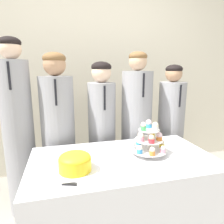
{
  "coord_description": "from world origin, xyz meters",
  "views": [
    {
      "loc": [
        -0.42,
        -0.93,
        1.33
      ],
      "look_at": [
        -0.08,
        0.4,
        1.05
      ],
      "focal_mm": 32.0,
      "sensor_mm": 36.0,
      "label": 1
    }
  ],
  "objects_px": {
    "student_0": "(19,133)",
    "student_2": "(102,136)",
    "round_cake": "(75,162)",
    "student_1": "(59,137)",
    "student_4": "(170,133)",
    "cake_knife": "(79,185)",
    "student_3": "(136,131)",
    "cupcake_stand": "(149,139)"
  },
  "relations": [
    {
      "from": "student_0",
      "to": "student_2",
      "type": "distance_m",
      "value": 0.77
    },
    {
      "from": "round_cake",
      "to": "student_0",
      "type": "distance_m",
      "value": 0.83
    },
    {
      "from": "student_1",
      "to": "student_4",
      "type": "xyz_separation_m",
      "value": [
        1.19,
        -0.0,
        -0.05
      ]
    },
    {
      "from": "cake_knife",
      "to": "student_0",
      "type": "distance_m",
      "value": 0.98
    },
    {
      "from": "cake_knife",
      "to": "student_2",
      "type": "relative_size",
      "value": 0.19
    },
    {
      "from": "student_3",
      "to": "cupcake_stand",
      "type": "bearing_deg",
      "value": -102.18
    },
    {
      "from": "cupcake_stand",
      "to": "student_4",
      "type": "height_order",
      "value": "student_4"
    },
    {
      "from": "cupcake_stand",
      "to": "student_4",
      "type": "distance_m",
      "value": 0.79
    },
    {
      "from": "student_0",
      "to": "student_1",
      "type": "distance_m",
      "value": 0.35
    },
    {
      "from": "cake_knife",
      "to": "cupcake_stand",
      "type": "height_order",
      "value": "cupcake_stand"
    },
    {
      "from": "student_0",
      "to": "student_4",
      "type": "bearing_deg",
      "value": -0.0
    },
    {
      "from": "cupcake_stand",
      "to": "student_4",
      "type": "xyz_separation_m",
      "value": [
        0.52,
        0.57,
        -0.17
      ]
    },
    {
      "from": "round_cake",
      "to": "cake_knife",
      "type": "bearing_deg",
      "value": -87.66
    },
    {
      "from": "round_cake",
      "to": "student_4",
      "type": "distance_m",
      "value": 1.29
    },
    {
      "from": "student_3",
      "to": "student_4",
      "type": "xyz_separation_m",
      "value": [
        0.4,
        -0.0,
        -0.05
      ]
    },
    {
      "from": "cupcake_stand",
      "to": "student_4",
      "type": "bearing_deg",
      "value": 47.31
    },
    {
      "from": "student_3",
      "to": "student_4",
      "type": "relative_size",
      "value": 1.09
    },
    {
      "from": "round_cake",
      "to": "student_2",
      "type": "height_order",
      "value": "student_2"
    },
    {
      "from": "cupcake_stand",
      "to": "student_3",
      "type": "relative_size",
      "value": 0.18
    },
    {
      "from": "student_1",
      "to": "student_3",
      "type": "bearing_deg",
      "value": 0.0
    },
    {
      "from": "cake_knife",
      "to": "student_1",
      "type": "relative_size",
      "value": 0.18
    },
    {
      "from": "student_0",
      "to": "student_4",
      "type": "relative_size",
      "value": 1.15
    },
    {
      "from": "cake_knife",
      "to": "student_2",
      "type": "distance_m",
      "value": 0.91
    },
    {
      "from": "student_2",
      "to": "student_3",
      "type": "xyz_separation_m",
      "value": [
        0.36,
        0.0,
        0.03
      ]
    },
    {
      "from": "cupcake_stand",
      "to": "student_2",
      "type": "relative_size",
      "value": 0.2
    },
    {
      "from": "round_cake",
      "to": "cake_knife",
      "type": "height_order",
      "value": "round_cake"
    },
    {
      "from": "student_1",
      "to": "student_3",
      "type": "xyz_separation_m",
      "value": [
        0.78,
        0.0,
        0.0
      ]
    },
    {
      "from": "student_0",
      "to": "student_4",
      "type": "xyz_separation_m",
      "value": [
        1.53,
        -0.0,
        -0.12
      ]
    },
    {
      "from": "student_0",
      "to": "student_3",
      "type": "distance_m",
      "value": 1.13
    },
    {
      "from": "cake_knife",
      "to": "student_3",
      "type": "height_order",
      "value": "student_3"
    },
    {
      "from": "student_2",
      "to": "student_4",
      "type": "distance_m",
      "value": 0.77
    },
    {
      "from": "round_cake",
      "to": "cupcake_stand",
      "type": "distance_m",
      "value": 0.57
    },
    {
      "from": "student_4",
      "to": "round_cake",
      "type": "bearing_deg",
      "value": -147.04
    },
    {
      "from": "student_2",
      "to": "student_0",
      "type": "bearing_deg",
      "value": 180.0
    },
    {
      "from": "cake_knife",
      "to": "student_3",
      "type": "bearing_deg",
      "value": 70.42
    },
    {
      "from": "student_1",
      "to": "student_3",
      "type": "distance_m",
      "value": 0.78
    },
    {
      "from": "student_0",
      "to": "student_3",
      "type": "height_order",
      "value": "student_0"
    },
    {
      "from": "student_4",
      "to": "cake_knife",
      "type": "bearing_deg",
      "value": -141.32
    },
    {
      "from": "student_0",
      "to": "round_cake",
      "type": "bearing_deg",
      "value": -57.22
    },
    {
      "from": "cake_knife",
      "to": "student_2",
      "type": "bearing_deg",
      "value": 88.71
    },
    {
      "from": "cake_knife",
      "to": "student_4",
      "type": "xyz_separation_m",
      "value": [
        1.07,
        0.86,
        -0.05
      ]
    },
    {
      "from": "cake_knife",
      "to": "student_4",
      "type": "relative_size",
      "value": 0.2
    }
  ]
}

